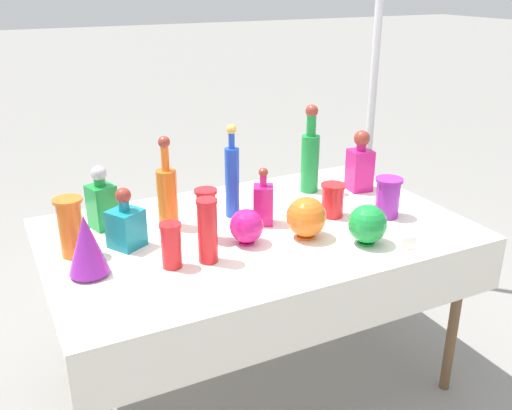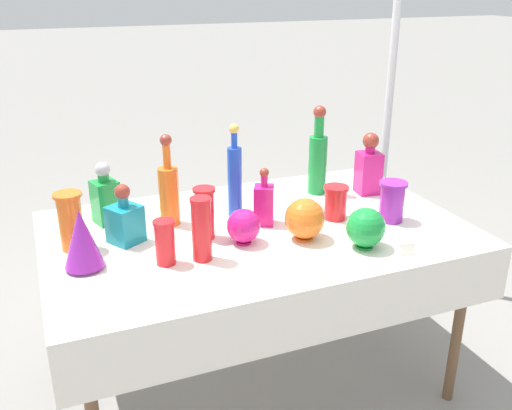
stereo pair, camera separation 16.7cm
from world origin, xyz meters
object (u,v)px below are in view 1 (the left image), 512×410
Objects in this scene: tall_bottle_0 at (232,178)px; square_decanter_0 at (360,164)px; slender_vase_3 at (207,229)px; tall_bottle_2 at (167,193)px; square_decanter_2 at (263,203)px; slender_vase_2 at (206,213)px; square_decanter_1 at (102,202)px; tall_bottle_1 at (310,156)px; slender_vase_1 at (71,226)px; round_bowl_2 at (247,226)px; slender_vase_4 at (333,199)px; slender_vase_0 at (388,196)px; canopy_pole at (372,104)px; cardboard_box_behind_left at (147,265)px; round_bowl_1 at (367,224)px; square_decanter_3 at (126,224)px; round_bowl_0 at (306,217)px; slender_vase_5 at (171,244)px; fluted_vase_0 at (87,245)px.

tall_bottle_0 reaches higher than square_decanter_0.
square_decanter_0 is at bearing 21.59° from slender_vase_3.
tall_bottle_2 is 1.57× the size of square_decanter_2.
tall_bottle_0 reaches higher than slender_vase_2.
square_decanter_0 is at bearing -4.93° from square_decanter_1.
slender_vase_1 is at bearing -170.15° from tall_bottle_1.
slender_vase_4 is at bearing 10.26° from round_bowl_2.
canopy_pole is at bearing 57.74° from slender_vase_0.
cardboard_box_behind_left is (-0.60, 0.80, -0.80)m from tall_bottle_1.
square_decanter_1 is at bearing 179.35° from tall_bottle_1.
slender_vase_3 is 1.51× the size of round_bowl_1.
square_decanter_3 is at bearing -3.08° from slender_vase_1.
canopy_pole is (0.91, 0.82, 0.20)m from round_bowl_0.
round_bowl_2 is at bearing 167.15° from round_bowl_0.
slender_vase_1 is at bearing 158.76° from round_bowl_1.
slender_vase_0 is at bearing -72.10° from tall_bottle_1.
square_decanter_3 is at bearing -79.69° from square_decanter_1.
tall_bottle_0 is 0.42m from slender_vase_3.
round_bowl_1 is at bearing -38.26° from tall_bottle_2.
tall_bottle_1 reaches higher than slender_vase_5.
slender_vase_2 is (0.33, -0.29, -0.00)m from square_decanter_1.
fluted_vase_0 is (0.02, -0.17, -0.00)m from slender_vase_1.
square_decanter_0 reaches higher than slender_vase_5.
square_decanter_0 is at bearing 56.85° from round_bowl_1.
tall_bottle_2 is at bearing -172.23° from tall_bottle_1.
tall_bottle_2 is 0.14× the size of canopy_pole.
square_decanter_3 is 0.45m from round_bowl_2.
round_bowl_0 is at bearing 2.33° from slender_vase_3.
square_decanter_1 reaches higher than square_decanter_3.
cardboard_box_behind_left is at bearing 82.09° from tall_bottle_2.
slender_vase_3 is at bearing -177.67° from round_bowl_0.
slender_vase_2 is 0.47m from fluted_vase_0.
slender_vase_2 is at bearing -152.24° from canopy_pole.
slender_vase_1 reaches higher than slender_vase_0.
tall_bottle_2 is at bearing 142.70° from round_bowl_0.
square_decanter_1 is 0.60m from round_bowl_2.
square_decanter_1 is at bearing 160.49° from slender_vase_4.
tall_bottle_1 is 0.44m from slender_vase_0.
tall_bottle_0 is 0.28m from tall_bottle_2.
square_decanter_1 reaches higher than slender_vase_0.
square_decanter_1 is 1.10× the size of slender_vase_3.
square_decanter_3 is at bearing -174.33° from square_decanter_0.
slender_vase_4 is at bearing -135.69° from canopy_pole.
slender_vase_2 is 0.93× the size of fluted_vase_0.
tall_bottle_0 is 2.77× the size of slender_vase_4.
round_bowl_2 is 0.24× the size of cardboard_box_behind_left.
tall_bottle_0 is at bearing 6.87° from slender_vase_1.
canopy_pole is at bearing 52.78° from round_bowl_1.
canopy_pole reaches higher than square_decanter_3.
tall_bottle_2 is at bearing -24.78° from square_decanter_1.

